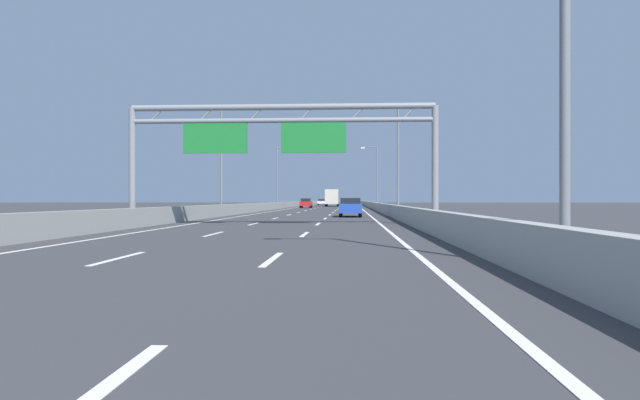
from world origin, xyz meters
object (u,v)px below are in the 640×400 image
object	(u,v)px
white_car	(322,202)
box_truck	(332,197)
blue_car	(350,207)
red_car	(306,203)
streetlamp_left_far	(279,173)
orange_car	(351,204)
sign_gantry	(277,134)
streetlamp_right_far	(376,173)
streetlamp_left_mid	(224,153)
silver_car	(349,203)
streetlamp_right_mid	(395,153)

from	to	relation	value
white_car	box_truck	world-z (taller)	box_truck
blue_car	red_car	bearing A→B (deg)	99.12
streetlamp_left_far	red_car	bearing A→B (deg)	29.24
red_car	orange_car	xyz separation A→B (m)	(7.04, -5.52, -0.04)
sign_gantry	box_truck	bearing A→B (deg)	89.77
streetlamp_right_far	blue_car	size ratio (longest dim) A/B	2.11
streetlamp_left_mid	red_car	distance (m)	39.87
sign_gantry	silver_car	distance (m)	69.08
sign_gantry	streetlamp_left_far	xyz separation A→B (m)	(-7.25, 56.36, 0.58)
orange_car	blue_car	bearing A→B (deg)	-90.03
sign_gantry	red_car	world-z (taller)	sign_gantry
streetlamp_right_far	white_car	xyz separation A→B (m)	(-10.83, 49.22, -4.66)
red_car	silver_car	size ratio (longest dim) A/B	0.92
streetlamp_left_mid	blue_car	bearing A→B (deg)	-21.18
red_car	white_car	size ratio (longest dim) A/B	1.03
sign_gantry	blue_car	world-z (taller)	sign_gantry
blue_car	streetlamp_left_far	bearing A→B (deg)	104.96
streetlamp_left_mid	white_car	xyz separation A→B (m)	(4.10, 86.35, -4.66)
streetlamp_left_far	silver_car	distance (m)	17.22
silver_car	box_truck	distance (m)	9.07
streetlamp_left_mid	red_car	bearing A→B (deg)	84.13
white_car	orange_car	xyz separation A→B (m)	(6.99, -52.47, -0.01)
streetlamp_left_far	orange_car	xyz separation A→B (m)	(11.09, -3.25, -4.66)
streetlamp_left_far	box_truck	distance (m)	22.52
red_car	streetlamp_right_far	bearing A→B (deg)	-11.78
streetlamp_right_far	silver_car	distance (m)	13.93
white_car	orange_car	bearing A→B (deg)	-82.41
white_car	orange_car	distance (m)	52.93
blue_car	white_car	size ratio (longest dim) A/B	1.08
orange_car	sign_gantry	bearing A→B (deg)	-94.13
red_car	box_truck	bearing A→B (deg)	79.33
streetlamp_left_mid	streetlamp_right_mid	world-z (taller)	same
streetlamp_right_mid	box_truck	bearing A→B (deg)	97.24
streetlamp_right_far	orange_car	xyz separation A→B (m)	(-3.84, -3.25, -4.66)
white_car	blue_car	bearing A→B (deg)	-85.60
sign_gantry	silver_car	size ratio (longest dim) A/B	3.51
box_truck	orange_car	bearing A→B (deg)	-81.69
silver_car	white_car	distance (m)	37.33
orange_car	streetlamp_right_far	bearing A→B (deg)	40.26
streetlamp_right_mid	silver_car	world-z (taller)	streetlamp_right_mid
blue_car	box_truck	distance (m)	62.42
orange_car	box_truck	xyz separation A→B (m)	(-3.53, 24.14, 1.02)
streetlamp_left_far	orange_car	distance (m)	12.46
sign_gantry	silver_car	xyz separation A→B (m)	(3.64, 68.86, -4.03)
streetlamp_right_far	box_truck	world-z (taller)	streetlamp_right_far
streetlamp_right_far	blue_car	distance (m)	41.85
silver_car	white_car	xyz separation A→B (m)	(-6.80, 36.71, -0.04)
silver_car	orange_car	xyz separation A→B (m)	(0.20, -15.76, -0.05)
sign_gantry	silver_car	bearing A→B (deg)	86.97
streetlamp_right_mid	silver_car	distance (m)	50.01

